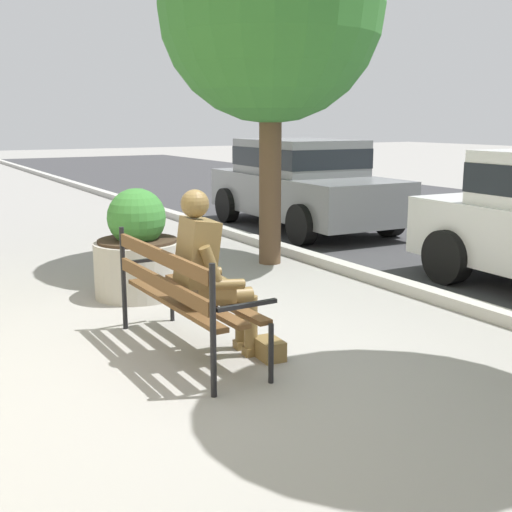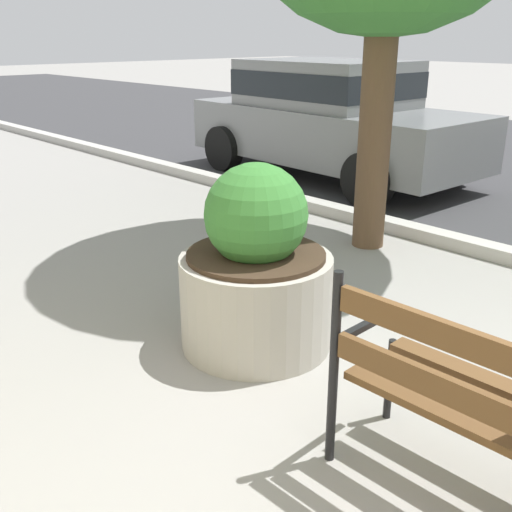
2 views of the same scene
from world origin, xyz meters
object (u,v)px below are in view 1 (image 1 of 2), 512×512
(park_bench, at_px, (180,290))
(parked_car_grey, at_px, (302,181))
(concrete_planter, at_px, (138,252))
(street_tree_near_bench, at_px, (271,9))
(bronze_statue_seated, at_px, (215,277))

(park_bench, distance_m, parked_car_grey, 6.54)
(concrete_planter, distance_m, parked_car_grey, 5.00)
(park_bench, height_order, street_tree_near_bench, street_tree_near_bench)
(bronze_statue_seated, height_order, street_tree_near_bench, street_tree_near_bench)
(concrete_planter, xyz_separation_m, parked_car_grey, (-2.85, 4.09, 0.36))
(bronze_statue_seated, relative_size, concrete_planter, 1.16)
(park_bench, bearing_deg, concrete_planter, 169.68)
(street_tree_near_bench, bearing_deg, parked_car_grey, 137.55)
(street_tree_near_bench, relative_size, parked_car_grey, 1.12)
(bronze_statue_seated, height_order, parked_car_grey, parked_car_grey)
(concrete_planter, bearing_deg, parked_car_grey, 124.90)
(parked_car_grey, bearing_deg, street_tree_near_bench, -42.45)
(bronze_statue_seated, distance_m, parked_car_grey, 6.55)
(street_tree_near_bench, xyz_separation_m, parked_car_grey, (-2.18, 1.99, -2.40))
(park_bench, distance_m, concrete_planter, 1.97)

